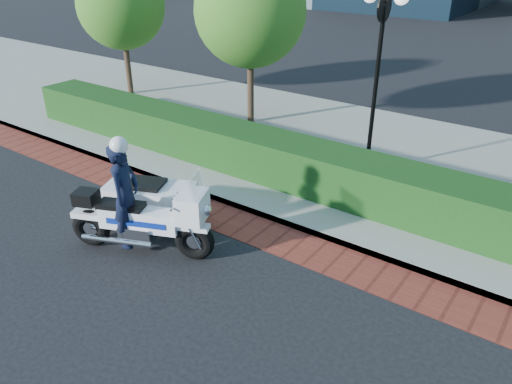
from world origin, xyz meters
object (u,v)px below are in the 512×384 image
Objects in this scene: lamppost at (379,56)px; tree_a at (121,5)px; police_motorcycle at (143,204)px; tree_b at (250,11)px.

tree_a is (-10.00, 1.30, 0.26)m from lamppost.
tree_a is at bearing 117.09° from police_motorcycle.
lamppost is 0.92× the size of tree_a.
tree_a is at bearing 172.59° from lamppost.
police_motorcycle is (7.73, -6.51, -2.44)m from tree_a.
tree_b reaches higher than police_motorcycle.
tree_a reaches higher than lamppost.
tree_a reaches higher than police_motorcycle.
tree_a is 1.57× the size of police_motorcycle.
tree_a is 5.50m from tree_b.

